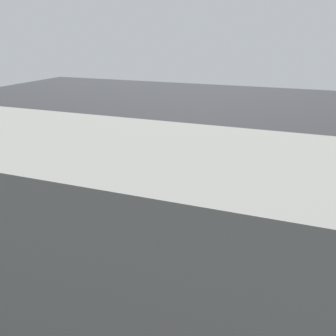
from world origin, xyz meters
The scene contains 8 objects.
ground_plane centered at (0.00, 0.00, 0.00)m, with size 60.00×60.00×0.00m, color black.
kerb_strip centered at (0.00, 4.20, 0.02)m, with size 24.00×3.20×0.04m, color gray.
moving_hatchback centered at (-0.89, -0.53, 1.03)m, with size 4.06×2.10×2.06m.
fire_hydrant centered at (4.07, 2.62, 0.40)m, with size 0.42×0.31×0.80m.
pedestrian centered at (4.88, 2.47, 0.68)m, with size 0.30×0.56×1.22m.
metal_railing centered at (-1.00, 6.13, 0.75)m, with size 11.52×0.04×1.05m.
sign_post centered at (3.14, 3.60, 1.58)m, with size 0.07×0.44×2.40m.
building_block centered at (0.02, 9.97, 2.34)m, with size 14.68×2.40×4.67m, color slate.
Camera 1 is at (-3.35, 13.46, 5.83)m, focal length 40.00 mm.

